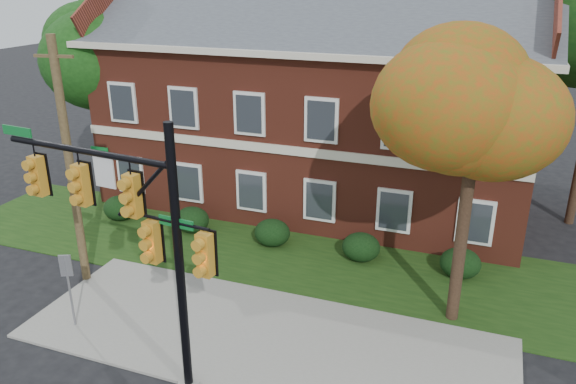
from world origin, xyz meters
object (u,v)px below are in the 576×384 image
(hedge_center, at_px, (272,233))
(hedge_right, at_px, (361,247))
(utility_pole, at_px, (70,165))
(tree_left_rear, at_px, (110,46))
(hedge_far_left, at_px, (120,208))
(hedge_left, at_px, (192,220))
(apartment_building, at_px, (316,92))
(traffic_signal, at_px, (134,225))
(hedge_far_right, at_px, (460,263))
(tree_near_right, at_px, (487,105))
(sign_post, at_px, (68,279))

(hedge_center, distance_m, hedge_right, 3.50)
(hedge_center, relative_size, utility_pole, 0.17)
(hedge_right, relative_size, tree_left_rear, 0.16)
(hedge_far_left, height_order, hedge_left, same)
(apartment_building, relative_size, traffic_signal, 2.71)
(hedge_far_right, bearing_deg, traffic_signal, -131.89)
(hedge_far_right, bearing_deg, tree_near_right, -85.48)
(traffic_signal, distance_m, sign_post, 4.33)
(hedge_far_left, bearing_deg, hedge_left, 0.00)
(hedge_center, relative_size, tree_near_right, 0.16)
(hedge_left, distance_m, tree_left_rear, 9.69)
(tree_near_right, relative_size, sign_post, 3.57)
(hedge_right, distance_m, traffic_signal, 9.67)
(hedge_left, distance_m, sign_post, 7.16)
(tree_left_rear, bearing_deg, hedge_far_left, -56.58)
(tree_near_right, relative_size, traffic_signal, 1.24)
(tree_left_rear, bearing_deg, sign_post, -60.94)
(traffic_signal, relative_size, utility_pole, 0.85)
(hedge_far_left, relative_size, hedge_right, 1.00)
(hedge_center, distance_m, utility_pole, 7.77)
(apartment_building, distance_m, tree_left_rear, 9.94)
(apartment_building, bearing_deg, hedge_right, -56.33)
(hedge_right, bearing_deg, utility_pole, -151.06)
(hedge_left, xyz_separation_m, traffic_signal, (3.26, -8.07, 3.78))
(utility_pole, bearing_deg, hedge_far_left, 104.37)
(hedge_far_right, height_order, traffic_signal, traffic_signal)
(hedge_right, distance_m, tree_near_right, 7.72)
(hedge_center, relative_size, hedge_far_right, 1.00)
(hedge_far_left, distance_m, utility_pole, 6.27)
(utility_pole, bearing_deg, tree_near_right, -0.00)
(hedge_far_left, xyz_separation_m, sign_post, (3.50, -7.07, 1.11))
(hedge_center, xyz_separation_m, hedge_far_right, (7.00, 0.00, 0.00))
(traffic_signal, bearing_deg, hedge_far_left, 135.88)
(apartment_building, bearing_deg, sign_post, -105.85)
(hedge_right, relative_size, tree_near_right, 0.16)
(apartment_building, bearing_deg, hedge_far_right, -36.89)
(traffic_signal, bearing_deg, sign_post, 168.92)
(hedge_left, distance_m, tree_near_right, 12.68)
(hedge_far_right, distance_m, utility_pole, 13.39)
(hedge_far_left, relative_size, hedge_center, 1.00)
(hedge_far_right, bearing_deg, hedge_left, 180.00)
(hedge_left, bearing_deg, tree_near_right, -14.81)
(hedge_right, height_order, utility_pole, utility_pole)
(hedge_left, height_order, utility_pole, utility_pole)
(tree_left_rear, height_order, utility_pole, tree_left_rear)
(hedge_center, relative_size, sign_post, 0.58)
(tree_near_right, relative_size, utility_pole, 1.05)
(hedge_left, height_order, traffic_signal, traffic_signal)
(hedge_far_left, distance_m, hedge_right, 10.50)
(hedge_center, xyz_separation_m, tree_near_right, (7.22, -2.83, 6.14))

